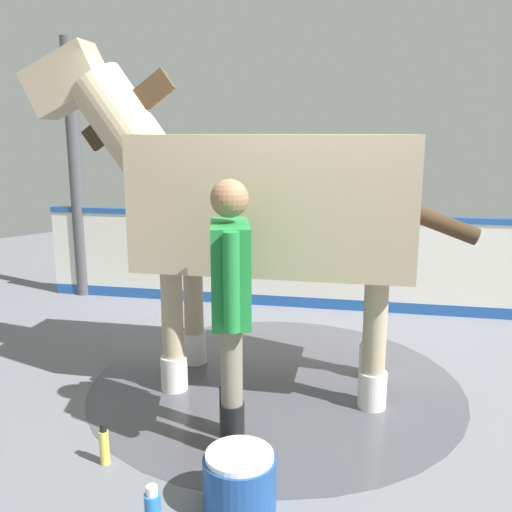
# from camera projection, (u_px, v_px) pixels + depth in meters

# --- Properties ---
(ground_plane) EXTENTS (16.00, 16.00, 0.02)m
(ground_plane) POSITION_uv_depth(u_px,v_px,m) (313.00, 387.00, 4.27)
(ground_plane) COLOR slate
(wet_patch) EXTENTS (2.85, 2.85, 0.00)m
(wet_patch) POSITION_uv_depth(u_px,v_px,m) (275.00, 382.00, 4.32)
(wet_patch) COLOR #4C4C54
(wet_patch) RESTS_ON ground
(barrier_wall) EXTENTS (3.48, 4.97, 1.05)m
(barrier_wall) POSITION_uv_depth(u_px,v_px,m) (304.00, 265.00, 6.11)
(barrier_wall) COLOR silver
(barrier_wall) RESTS_ON ground
(roof_post_near) EXTENTS (0.16, 0.16, 2.94)m
(roof_post_near) POSITION_uv_depth(u_px,v_px,m) (76.00, 171.00, 6.40)
(roof_post_near) COLOR #4C4C51
(roof_post_near) RESTS_ON ground
(horse) EXTENTS (2.14, 2.85, 2.56)m
(horse) POSITION_uv_depth(u_px,v_px,m) (260.00, 201.00, 4.04)
(horse) COLOR tan
(horse) RESTS_ON ground
(handler) EXTENTS (0.48, 0.53, 1.65)m
(handler) POSITION_uv_depth(u_px,v_px,m) (230.00, 298.00, 3.27)
(handler) COLOR black
(handler) RESTS_ON ground
(wash_bucket) EXTENTS (0.38, 0.38, 0.32)m
(wash_bucket) POSITION_uv_depth(u_px,v_px,m) (240.00, 481.00, 2.84)
(wash_bucket) COLOR #1E478C
(wash_bucket) RESTS_ON ground
(bottle_shampoo) EXTENTS (0.06, 0.06, 0.25)m
(bottle_shampoo) POSITION_uv_depth(u_px,v_px,m) (104.00, 445.00, 3.24)
(bottle_shampoo) COLOR #D8CC4C
(bottle_shampoo) RESTS_ON ground
(bottle_spray) EXTENTS (0.08, 0.08, 0.26)m
(bottle_spray) POSITION_uv_depth(u_px,v_px,m) (153.00, 512.00, 2.67)
(bottle_spray) COLOR blue
(bottle_spray) RESTS_ON ground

